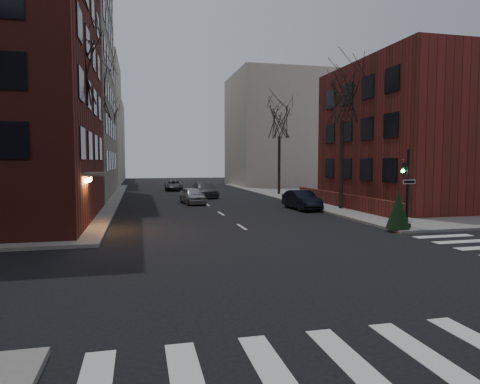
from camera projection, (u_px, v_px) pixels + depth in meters
name	position (u px, v px, depth m)	size (l,w,h in m)	color
ground	(347.00, 294.00, 11.42)	(160.00, 160.00, 0.00)	black
sidewalk_far_right	(459.00, 192.00, 47.18)	(44.00, 44.00, 0.15)	gray
building_left_tan	(8.00, 48.00, 39.50)	(18.00, 18.00, 28.00)	gray
building_right_brick	(427.00, 136.00, 33.24)	(12.00, 14.00, 11.00)	maroon
low_wall_right	(341.00, 200.00, 31.94)	(0.35, 16.00, 1.00)	maroon
building_distant_la	(69.00, 123.00, 60.71)	(14.00, 16.00, 18.00)	#B6AB9A
building_distant_ra	(280.00, 131.00, 62.81)	(14.00, 14.00, 16.00)	#B6AB9A
building_distant_lb	(95.00, 142.00, 77.81)	(10.00, 12.00, 14.00)	#B6AB9A
traffic_signal	(406.00, 193.00, 21.83)	(0.76, 0.44, 4.00)	black
tree_left_a	(70.00, 67.00, 22.37)	(4.18, 4.18, 10.26)	#2D231C
tree_left_b	(93.00, 93.00, 33.99)	(4.40, 4.40, 10.80)	#2D231C
tree_left_c	(106.00, 121.00, 47.64)	(3.96, 3.96, 9.72)	#2D231C
tree_right_a	(342.00, 98.00, 30.32)	(3.96, 3.96, 9.72)	#2D231C
tree_right_b	(279.00, 122.00, 43.94)	(3.74, 3.74, 9.18)	#2D231C
streetlamp_near	(98.00, 151.00, 30.58)	(0.36, 0.36, 6.28)	black
streetlamp_far	(114.00, 155.00, 49.99)	(0.36, 0.36, 6.28)	black
parked_sedan	(302.00, 200.00, 31.25)	(1.49, 4.27, 1.41)	black
car_lane_silver	(193.00, 196.00, 35.41)	(1.63, 4.04, 1.38)	#A7A7AC
car_lane_gray	(204.00, 190.00, 41.79)	(2.06, 5.07, 1.47)	#3F3F44
car_lane_far	(174.00, 185.00, 51.34)	(2.05, 4.44, 1.23)	#414146
sandwich_board	(372.00, 206.00, 28.26)	(0.40, 0.56, 0.90)	white
evergreen_shrub	(398.00, 209.00, 21.47)	(1.17, 1.17, 1.95)	black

